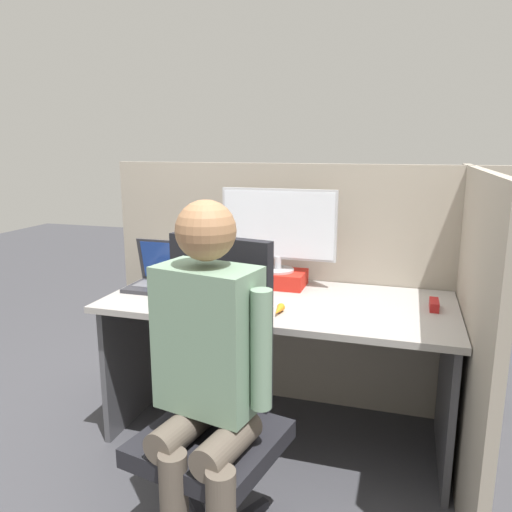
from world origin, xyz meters
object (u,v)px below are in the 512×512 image
object	(u,v)px
laptop	(165,279)
office_chair	(215,393)
person	(206,362)
paper_box	(278,278)
carrot_toy	(279,310)
monitor	(278,227)
stapler	(434,305)

from	to	relation	value
laptop	office_chair	world-z (taller)	office_chair
laptop	person	xyz separation A→B (m)	(0.57, -0.82, -0.03)
laptop	paper_box	bearing A→B (deg)	22.04
carrot_toy	paper_box	bearing A→B (deg)	104.96
carrot_toy	person	world-z (taller)	person
monitor	stapler	distance (m)	0.85
office_chair	stapler	bearing A→B (deg)	42.00
office_chair	laptop	bearing A→B (deg)	129.21
paper_box	carrot_toy	xyz separation A→B (m)	(0.12, -0.44, -0.02)
monitor	stapler	xyz separation A→B (m)	(0.78, -0.17, -0.29)
laptop	office_chair	bearing A→B (deg)	-50.79
office_chair	monitor	bearing A→B (deg)	89.26
paper_box	person	distance (m)	1.04
carrot_toy	person	size ratio (longest dim) A/B	0.09
monitor	laptop	size ratio (longest dim) A/B	1.71
stapler	carrot_toy	distance (m)	0.71
paper_box	monitor	distance (m)	0.27
paper_box	office_chair	bearing A→B (deg)	-90.74
office_chair	person	bearing A→B (deg)	-78.28
paper_box	laptop	xyz separation A→B (m)	(-0.55, -0.22, 0.01)
carrot_toy	office_chair	distance (m)	0.50
laptop	person	bearing A→B (deg)	-55.10
person	office_chair	bearing A→B (deg)	101.72
person	laptop	bearing A→B (deg)	124.90
paper_box	stapler	xyz separation A→B (m)	(0.78, -0.17, -0.02)
stapler	office_chair	size ratio (longest dim) A/B	0.11
monitor	stapler	world-z (taller)	monitor
monitor	carrot_toy	xyz separation A→B (m)	(0.12, -0.45, -0.30)
stapler	office_chair	xyz separation A→B (m)	(-0.79, -0.71, -0.20)
stapler	office_chair	bearing A→B (deg)	-138.00
laptop	stapler	world-z (taller)	laptop
paper_box	office_chair	distance (m)	0.91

